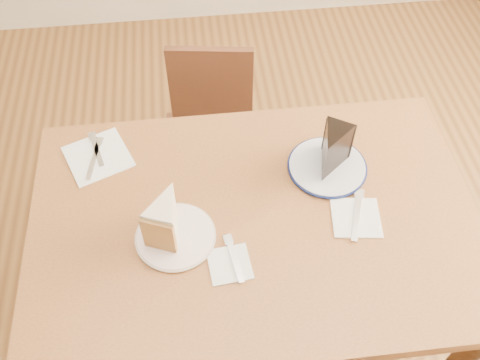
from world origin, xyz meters
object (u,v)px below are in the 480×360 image
(plate_navy, at_px, (327,167))
(chocolate_cake, at_px, (331,153))
(table, at_px, (254,237))
(carrot_cake, at_px, (167,216))
(chair_far, at_px, (211,138))
(plate_cream, at_px, (176,236))

(plate_navy, height_order, chocolate_cake, chocolate_cake)
(table, distance_m, plate_navy, 0.29)
(carrot_cake, height_order, chocolate_cake, chocolate_cake)
(chair_far, relative_size, plate_navy, 3.46)
(plate_cream, height_order, chocolate_cake, chocolate_cake)
(chair_far, relative_size, carrot_cake, 6.54)
(carrot_cake, distance_m, chocolate_cake, 0.48)
(chair_far, distance_m, plate_cream, 0.74)
(chair_far, xyz_separation_m, carrot_cake, (-0.14, -0.62, 0.40))
(table, bearing_deg, chair_far, 97.85)
(chocolate_cake, bearing_deg, plate_navy, -37.03)
(plate_navy, bearing_deg, chocolate_cake, -68.75)
(plate_cream, distance_m, chocolate_cake, 0.48)
(plate_cream, distance_m, plate_navy, 0.48)
(table, xyz_separation_m, chocolate_cake, (0.23, 0.14, 0.17))
(chair_far, height_order, chocolate_cake, chocolate_cake)
(table, bearing_deg, chocolate_cake, 31.73)
(plate_cream, bearing_deg, plate_navy, 22.78)
(chair_far, xyz_separation_m, plate_cream, (-0.13, -0.65, 0.34))
(plate_cream, xyz_separation_m, chocolate_cake, (0.44, 0.18, 0.07))
(plate_cream, bearing_deg, chocolate_cake, 22.16)
(plate_cream, bearing_deg, table, 10.29)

